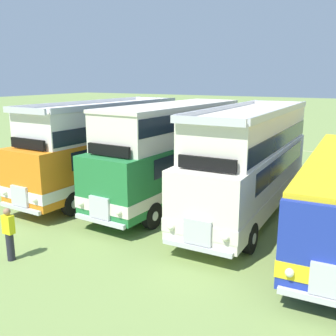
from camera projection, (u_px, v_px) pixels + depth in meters
The scene contains 4 objects.
bus_first_in_row at pixel (105, 145), 19.27m from camera, with size 2.94×10.37×4.52m.
bus_second_in_row at pixel (172, 149), 17.67m from camera, with size 3.05×9.94×4.49m.
bus_third_in_row at pixel (250, 160), 15.84m from camera, with size 2.70×10.26×4.52m.
marshal_person at pixel (9, 234), 12.10m from camera, with size 0.36×0.24×1.73m.
Camera 1 is at (-0.93, -14.79, 5.66)m, focal length 41.42 mm.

